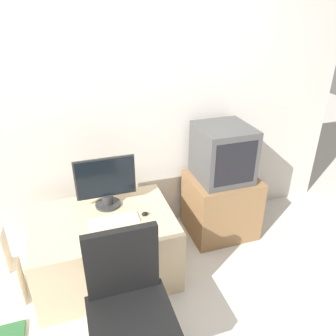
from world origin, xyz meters
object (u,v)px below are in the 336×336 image
at_px(crt_tv, 223,153).
at_px(main_monitor, 106,183).
at_px(cardboard_box_lower, 3,285).
at_px(office_chair, 130,317).
at_px(keyboard, 114,220).
at_px(book, 11,332).
at_px(mouse, 145,214).

bearing_deg(crt_tv, main_monitor, -176.04).
bearing_deg(cardboard_box_lower, office_chair, -42.50).
bearing_deg(main_monitor, office_chair, -92.06).
distance_m(keyboard, book, 1.06).
relative_size(keyboard, mouse, 6.92).
distance_m(keyboard, mouse, 0.25).
bearing_deg(book, keyboard, 20.28).
distance_m(main_monitor, book, 1.26).
height_order(mouse, book, mouse).
xyz_separation_m(mouse, cardboard_box_lower, (-1.13, 0.01, -0.42)).
height_order(keyboard, mouse, mouse).
xyz_separation_m(office_chair, book, (-0.79, 0.45, -0.40)).
bearing_deg(keyboard, crt_tv, 16.37).
xyz_separation_m(mouse, book, (-1.08, -0.31, -0.58)).
xyz_separation_m(office_chair, cardboard_box_lower, (-0.84, 0.77, -0.24)).
bearing_deg(office_chair, book, 150.03).
distance_m(mouse, crt_tv, 0.93).
distance_m(keyboard, cardboard_box_lower, 0.98).
relative_size(main_monitor, keyboard, 1.29).
distance_m(mouse, office_chair, 0.83).
xyz_separation_m(main_monitor, mouse, (0.26, -0.24, -0.20)).
relative_size(main_monitor, office_chair, 0.52).
distance_m(office_chair, book, 0.99).
bearing_deg(main_monitor, mouse, -43.41).
bearing_deg(office_chair, crt_tv, 43.92).
distance_m(office_chair, cardboard_box_lower, 1.16).
relative_size(cardboard_box_lower, book, 1.77).
relative_size(mouse, office_chair, 0.06).
xyz_separation_m(keyboard, mouse, (0.25, -0.00, 0.01)).
xyz_separation_m(crt_tv, book, (-1.91, -0.62, -0.86)).
bearing_deg(cardboard_box_lower, book, -80.87).
relative_size(mouse, cardboard_box_lower, 0.16).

